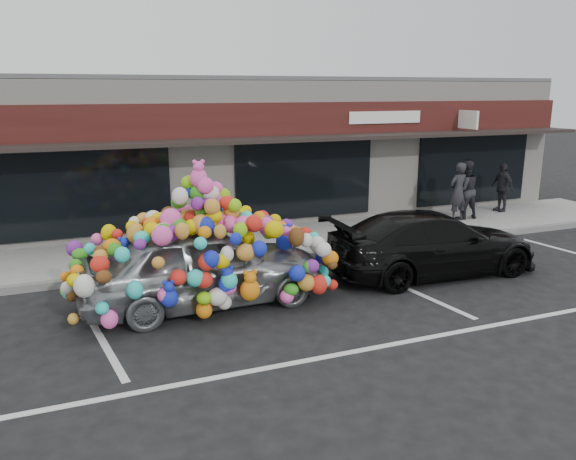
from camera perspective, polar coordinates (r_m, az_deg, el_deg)
name	(u,v)px	position (r m, az deg, el deg)	size (l,w,h in m)	color
ground	(273,305)	(10.69, -1.53, -7.60)	(90.00, 90.00, 0.00)	black
shop_building	(181,148)	(18.18, -10.86, 8.21)	(24.00, 7.20, 4.31)	silver
sidewalk	(219,247)	(14.29, -7.06, -1.74)	(26.00, 3.00, 0.15)	gray
kerb	(235,264)	(12.91, -5.36, -3.44)	(26.00, 0.18, 0.16)	slate
parking_stripe_left	(94,326)	(10.32, -19.09, -9.21)	(0.12, 4.40, 0.01)	silver
parking_stripe_mid	(395,283)	(12.03, 10.81, -5.31)	(0.12, 4.40, 0.01)	silver
lane_line	(435,336)	(9.70, 14.71, -10.40)	(14.00, 0.12, 0.01)	silver
toy_car	(202,256)	(10.54, -8.69, -2.60)	(3.27, 4.89, 2.82)	#94999D
black_sedan	(432,243)	(12.64, 14.45, -1.30)	(4.77, 1.94, 1.39)	black
pedestrian_a	(458,192)	(17.31, 16.87, 3.74)	(0.63, 0.42, 1.73)	black
pedestrian_b	(465,190)	(17.67, 17.52, 3.91)	(0.85, 0.66, 1.75)	black
pedestrian_c	(502,187)	(19.16, 20.92, 4.07)	(0.38, 0.90, 1.54)	black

